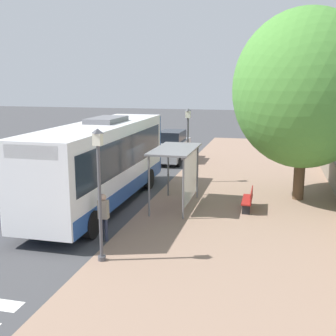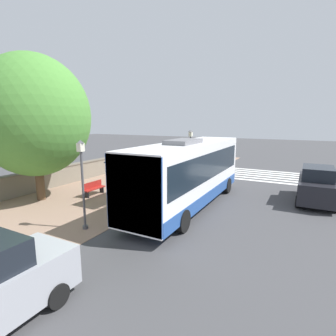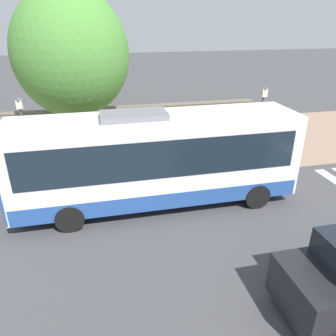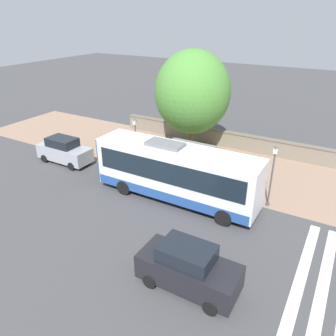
{
  "view_description": "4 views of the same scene",
  "coord_description": "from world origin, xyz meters",
  "px_view_note": "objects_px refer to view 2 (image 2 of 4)",
  "views": [
    {
      "loc": [
        -5.21,
        17.54,
        5.41
      ],
      "look_at": [
        -1.44,
        2.28,
        2.1
      ],
      "focal_mm": 45.0,
      "sensor_mm": 36.0,
      "label": 1
    },
    {
      "loc": [
        7.42,
        -11.98,
        4.75
      ],
      "look_at": [
        -0.95,
        3.84,
        1.49
      ],
      "focal_mm": 28.0,
      "sensor_mm": 36.0,
      "label": 2
    },
    {
      "loc": [
        13.07,
        -1.06,
        6.81
      ],
      "look_at": [
        0.93,
        1.69,
        1.08
      ],
      "focal_mm": 35.0,
      "sensor_mm": 36.0,
      "label": 3
    },
    {
      "loc": [
        18.02,
        9.83,
        11.05
      ],
      "look_at": [
        1.91,
        0.48,
        2.13
      ],
      "focal_mm": 35.0,
      "sensor_mm": 36.0,
      "label": 4
    }
  ],
  "objects_px": {
    "bus_shelter": "(133,166)",
    "parked_car_far_lane": "(317,185)",
    "bench": "(94,188)",
    "shade_tree": "(34,116)",
    "street_lamp_far": "(190,151)",
    "bus": "(189,172)",
    "street_lamp_near": "(82,177)",
    "pedestrian": "(189,174)"
  },
  "relations": [
    {
      "from": "parked_car_far_lane",
      "to": "bus_shelter",
      "type": "bearing_deg",
      "value": -153.89
    },
    {
      "from": "street_lamp_far",
      "to": "shade_tree",
      "type": "height_order",
      "value": "shade_tree"
    },
    {
      "from": "pedestrian",
      "to": "street_lamp_far",
      "type": "xyz_separation_m",
      "value": [
        -0.56,
        1.56,
        1.44
      ]
    },
    {
      "from": "bench",
      "to": "pedestrian",
      "type": "bearing_deg",
      "value": 45.57
    },
    {
      "from": "street_lamp_far",
      "to": "shade_tree",
      "type": "distance_m",
      "value": 10.78
    },
    {
      "from": "street_lamp_far",
      "to": "bus_shelter",
      "type": "bearing_deg",
      "value": -100.06
    },
    {
      "from": "bus",
      "to": "shade_tree",
      "type": "xyz_separation_m",
      "value": [
        -8.39,
        -3.07,
        3.03
      ]
    },
    {
      "from": "bench",
      "to": "street_lamp_near",
      "type": "distance_m",
      "value": 5.75
    },
    {
      "from": "pedestrian",
      "to": "street_lamp_far",
      "type": "distance_m",
      "value": 2.2
    },
    {
      "from": "bus_shelter",
      "to": "street_lamp_far",
      "type": "height_order",
      "value": "street_lamp_far"
    },
    {
      "from": "pedestrian",
      "to": "parked_car_far_lane",
      "type": "relative_size",
      "value": 0.37
    },
    {
      "from": "street_lamp_far",
      "to": "pedestrian",
      "type": "bearing_deg",
      "value": -70.27
    },
    {
      "from": "street_lamp_near",
      "to": "shade_tree",
      "type": "height_order",
      "value": "shade_tree"
    },
    {
      "from": "shade_tree",
      "to": "street_lamp_far",
      "type": "bearing_deg",
      "value": 54.03
    },
    {
      "from": "bench",
      "to": "shade_tree",
      "type": "height_order",
      "value": "shade_tree"
    },
    {
      "from": "street_lamp_near",
      "to": "shade_tree",
      "type": "distance_m",
      "value": 6.48
    },
    {
      "from": "bus",
      "to": "pedestrian",
      "type": "height_order",
      "value": "bus"
    },
    {
      "from": "street_lamp_far",
      "to": "street_lamp_near",
      "type": "bearing_deg",
      "value": -93.1
    },
    {
      "from": "bench",
      "to": "street_lamp_far",
      "type": "bearing_deg",
      "value": 57.19
    },
    {
      "from": "pedestrian",
      "to": "street_lamp_near",
      "type": "relative_size",
      "value": 0.42
    },
    {
      "from": "bench",
      "to": "street_lamp_far",
      "type": "relative_size",
      "value": 0.41
    },
    {
      "from": "bus",
      "to": "parked_car_far_lane",
      "type": "relative_size",
      "value": 2.4
    },
    {
      "from": "street_lamp_far",
      "to": "shade_tree",
      "type": "bearing_deg",
      "value": -125.97
    },
    {
      "from": "pedestrian",
      "to": "bench",
      "type": "distance_m",
      "value": 6.57
    },
    {
      "from": "bus_shelter",
      "to": "pedestrian",
      "type": "bearing_deg",
      "value": 69.89
    },
    {
      "from": "bus_shelter",
      "to": "street_lamp_near",
      "type": "xyz_separation_m",
      "value": [
        0.5,
        -4.43,
        0.22
      ]
    },
    {
      "from": "pedestrian",
      "to": "parked_car_far_lane",
      "type": "xyz_separation_m",
      "value": [
        7.97,
        0.26,
        0.06
      ]
    },
    {
      "from": "street_lamp_near",
      "to": "shade_tree",
      "type": "xyz_separation_m",
      "value": [
        -5.58,
        1.96,
        2.63
      ]
    },
    {
      "from": "pedestrian",
      "to": "shade_tree",
      "type": "xyz_separation_m",
      "value": [
        -6.71,
        -6.91,
        4.01
      ]
    },
    {
      "from": "bus",
      "to": "parked_car_far_lane",
      "type": "bearing_deg",
      "value": 33.07
    },
    {
      "from": "bus",
      "to": "pedestrian",
      "type": "bearing_deg",
      "value": 113.59
    },
    {
      "from": "street_lamp_near",
      "to": "street_lamp_far",
      "type": "distance_m",
      "value": 10.45
    },
    {
      "from": "street_lamp_far",
      "to": "shade_tree",
      "type": "relative_size",
      "value": 0.48
    },
    {
      "from": "street_lamp_near",
      "to": "street_lamp_far",
      "type": "height_order",
      "value": "street_lamp_far"
    },
    {
      "from": "bus_shelter",
      "to": "parked_car_far_lane",
      "type": "distance_m",
      "value": 10.75
    },
    {
      "from": "bench",
      "to": "parked_car_far_lane",
      "type": "xyz_separation_m",
      "value": [
        12.56,
        4.94,
        0.55
      ]
    },
    {
      "from": "street_lamp_far",
      "to": "bus",
      "type": "bearing_deg",
      "value": -67.51
    },
    {
      "from": "bus_shelter",
      "to": "street_lamp_near",
      "type": "distance_m",
      "value": 4.46
    },
    {
      "from": "bus",
      "to": "parked_car_far_lane",
      "type": "xyz_separation_m",
      "value": [
        6.3,
        4.1,
        -0.93
      ]
    },
    {
      "from": "bus",
      "to": "bus_shelter",
      "type": "distance_m",
      "value": 3.36
    },
    {
      "from": "bus_shelter",
      "to": "parked_car_far_lane",
      "type": "height_order",
      "value": "bus_shelter"
    },
    {
      "from": "bus",
      "to": "parked_car_far_lane",
      "type": "distance_m",
      "value": 7.57
    }
  ]
}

